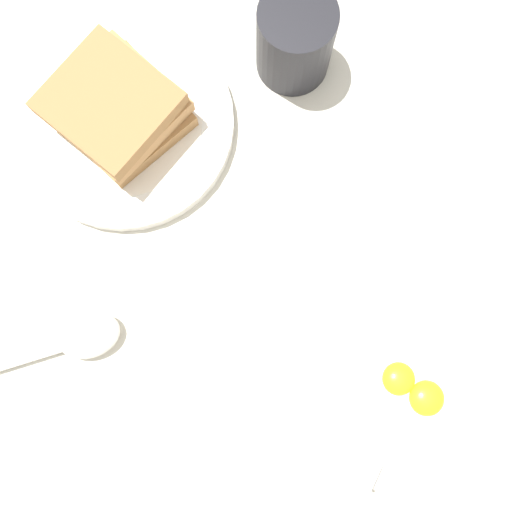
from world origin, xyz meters
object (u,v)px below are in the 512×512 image
object	(u,v)px
toast_plate	(125,123)
toast_sandwich	(116,108)
soup_spoon	(75,340)
drinking_cup	(295,39)
egg_bowl	(401,404)

from	to	relation	value
toast_plate	toast_sandwich	world-z (taller)	toast_sandwich
soup_spoon	drinking_cup	world-z (taller)	drinking_cup
egg_bowl	soup_spoon	distance (m)	0.31
toast_sandwich	soup_spoon	xyz separation A→B (m)	(0.21, 0.05, -0.03)
drinking_cup	egg_bowl	bearing A→B (deg)	38.90
egg_bowl	toast_sandwich	bearing A→B (deg)	-112.57
egg_bowl	toast_plate	bearing A→B (deg)	-112.57
egg_bowl	soup_spoon	xyz separation A→B (m)	(0.07, -0.30, -0.02)
egg_bowl	toast_sandwich	xyz separation A→B (m)	(-0.14, -0.35, 0.02)
toast_plate	egg_bowl	bearing A→B (deg)	67.43
toast_plate	soup_spoon	xyz separation A→B (m)	(0.21, 0.05, 0.00)
egg_bowl	drinking_cup	bearing A→B (deg)	-141.10
soup_spoon	toast_sandwich	bearing A→B (deg)	-166.90
toast_sandwich	drinking_cup	size ratio (longest dim) A/B	1.53
soup_spoon	egg_bowl	bearing A→B (deg)	102.85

